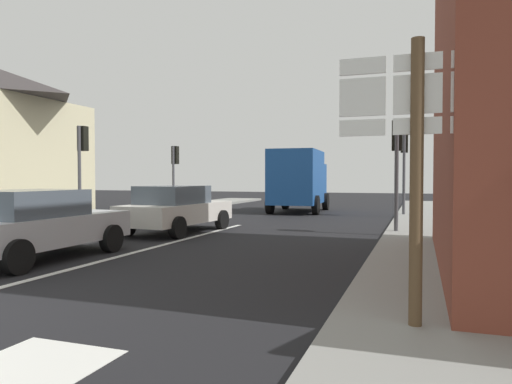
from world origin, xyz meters
TOP-DOWN VIEW (x-y plane):
  - ground_plane at (0.00, 10.00)m, footprint 80.00×80.00m
  - sidewalk_right at (6.56, 8.00)m, footprint 2.68×44.00m
  - sidewalk_left at (-6.56, 8.00)m, footprint 2.68×44.00m
  - lane_centre_stripe at (0.00, 6.00)m, footprint 0.16×12.00m
  - sedan_near at (-1.43, 3.87)m, footprint 1.97×4.20m
  - sedan_far at (-1.03, 9.22)m, footprint 2.20×4.31m
  - delivery_truck at (0.44, 19.06)m, footprint 2.71×5.11m
  - route_sign_post at (6.15, 1.48)m, footprint 1.66×0.14m
  - traffic_light_far_left at (-5.52, 17.20)m, footprint 0.30×0.49m
  - traffic_light_far_right at (5.52, 17.61)m, footprint 0.30×0.49m
  - traffic_light_near_left at (-5.52, 10.32)m, footprint 0.30×0.49m
  - traffic_light_near_right at (5.52, 10.87)m, footprint 0.30×0.49m

SIDE VIEW (x-z plane):
  - ground_plane at x=0.00m, z-range 0.00..0.00m
  - lane_centre_stripe at x=0.00m, z-range 0.00..0.01m
  - sidewalk_right at x=6.56m, z-range 0.00..0.14m
  - sidewalk_left at x=-6.56m, z-range 0.00..0.14m
  - sedan_near at x=-1.43m, z-range 0.03..1.50m
  - sedan_far at x=-1.03m, z-range 0.03..1.50m
  - delivery_truck at x=0.44m, z-range 0.13..3.18m
  - route_sign_post at x=6.15m, z-range 0.40..3.60m
  - traffic_light_far_left at x=-5.52m, z-range 0.80..4.11m
  - traffic_light_near_right at x=5.52m, z-range 0.83..4.26m
  - traffic_light_near_left at x=-5.52m, z-range 0.87..4.47m
  - traffic_light_far_right at x=5.52m, z-range 0.89..4.61m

